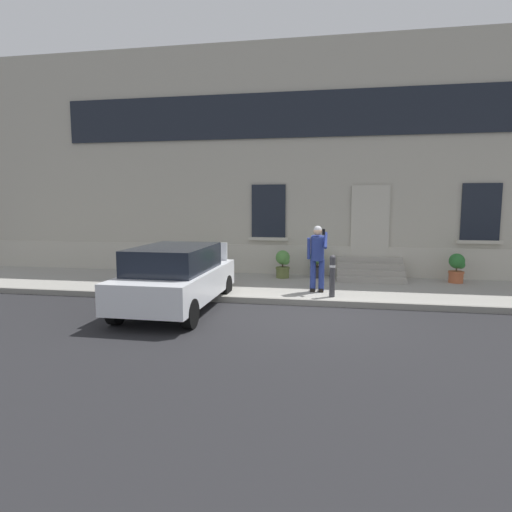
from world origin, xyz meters
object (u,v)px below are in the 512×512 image
hatchback_car_white (177,276)px  person_on_phone (317,254)px  bollard_near_person (332,274)px  planter_cream (204,261)px  planter_charcoal (317,263)px  planter_terracotta (457,267)px  planter_olive (283,263)px

hatchback_car_white → person_on_phone: bearing=30.5°
person_on_phone → hatchback_car_white: bearing=-144.9°
bollard_near_person → planter_cream: size_ratio=1.22×
hatchback_car_white → planter_charcoal: size_ratio=4.75×
hatchback_car_white → planter_cream: hatchback_car_white is taller
person_on_phone → planter_cream: bearing=155.3°
planter_cream → planter_terracotta: (7.62, 0.02, 0.00)m
planter_terracotta → bollard_near_person: bearing=-144.2°
planter_cream → planter_olive: 2.54m
person_on_phone → planter_olive: bearing=123.9°
hatchback_car_white → planter_terracotta: hatchback_car_white is taller
hatchback_car_white → planter_olive: hatchback_car_white is taller
planter_olive → person_on_phone: bearing=-60.8°
hatchback_car_white → person_on_phone: (3.14, 1.85, 0.36)m
bollard_near_person → planter_olive: 2.93m
hatchback_car_white → planter_olive: bearing=62.4°
hatchback_car_white → bollard_near_person: size_ratio=3.91×
planter_olive → planter_terracotta: same height
person_on_phone → bollard_near_person: bearing=-46.9°
planter_olive → planter_charcoal: 1.08m
planter_cream → planter_olive: same height
hatchback_car_white → person_on_phone: 3.66m
person_on_phone → planter_olive: size_ratio=2.03×
bollard_near_person → planter_cream: 4.79m
bollard_near_person → planter_charcoal: size_ratio=1.22×
hatchback_car_white → planter_terracotta: (7.10, 3.93, -0.18)m
planter_cream → planter_terracotta: size_ratio=1.00×
planter_olive → planter_charcoal: bearing=13.8°
person_on_phone → planter_cream: (-3.67, 2.06, -0.54)m
planter_olive → planter_terracotta: 5.08m
bollard_near_person → planter_charcoal: bollard_near_person is taller
hatchback_car_white → planter_olive: size_ratio=4.75×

